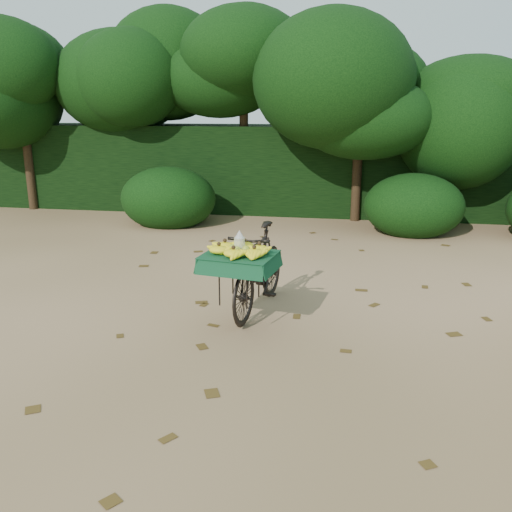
# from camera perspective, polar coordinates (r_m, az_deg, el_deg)

# --- Properties ---
(ground) EXTENTS (80.00, 80.00, 0.00)m
(ground) POSITION_cam_1_polar(r_m,az_deg,el_deg) (5.85, 5.25, -6.56)
(ground) COLOR tan
(ground) RESTS_ON ground
(vendor_bicycle) EXTENTS (0.81, 1.74, 0.96)m
(vendor_bicycle) POSITION_cam_1_polar(r_m,az_deg,el_deg) (5.88, 0.22, -1.29)
(vendor_bicycle) COLOR black
(vendor_bicycle) RESTS_ON ground
(hedge_backdrop) EXTENTS (26.00, 1.80, 1.80)m
(hedge_backdrop) POSITION_cam_1_polar(r_m,az_deg,el_deg) (11.79, 8.11, 9.05)
(hedge_backdrop) COLOR black
(hedge_backdrop) RESTS_ON ground
(tree_row) EXTENTS (14.50, 2.00, 4.00)m
(tree_row) POSITION_cam_1_polar(r_m,az_deg,el_deg) (10.96, 4.65, 14.44)
(tree_row) COLOR black
(tree_row) RESTS_ON ground
(bush_clumps) EXTENTS (8.80, 1.70, 0.90)m
(bush_clumps) POSITION_cam_1_polar(r_m,az_deg,el_deg) (9.86, 10.45, 5.07)
(bush_clumps) COLOR black
(bush_clumps) RESTS_ON ground
(leaf_litter) EXTENTS (7.00, 7.30, 0.01)m
(leaf_litter) POSITION_cam_1_polar(r_m,az_deg,el_deg) (6.46, 5.76, -4.38)
(leaf_litter) COLOR #4C3614
(leaf_litter) RESTS_ON ground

